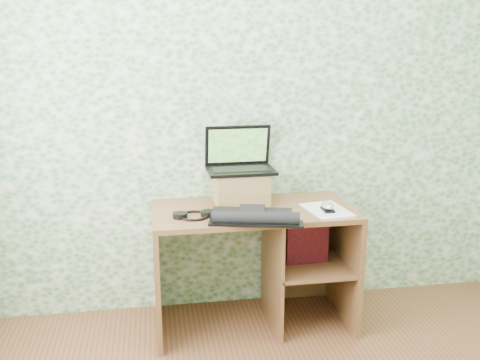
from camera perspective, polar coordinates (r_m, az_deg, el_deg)
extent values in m
plane|color=white|center=(3.38, 0.52, 7.43)|extent=(3.50, 0.00, 3.50)
cube|color=brown|center=(3.20, 1.45, -3.33)|extent=(1.20, 0.60, 0.03)
cube|color=brown|center=(3.29, -8.82, -10.04)|extent=(0.03, 0.60, 0.72)
cube|color=brown|center=(3.49, 11.01, -8.67)|extent=(0.03, 0.60, 0.72)
cube|color=brown|center=(3.36, 3.45, -9.33)|extent=(0.02, 0.56, 0.72)
cube|color=brown|center=(3.41, 7.31, -8.70)|extent=(0.46, 0.56, 0.02)
cube|color=brown|center=(3.67, 6.13, -7.26)|extent=(0.48, 0.02, 0.72)
cube|color=brown|center=(3.30, 0.06, -0.77)|extent=(0.33, 0.28, 0.19)
cube|color=black|center=(3.27, 0.06, 1.03)|extent=(0.42, 0.29, 0.02)
cube|color=black|center=(3.26, 0.09, 1.19)|extent=(0.36, 0.16, 0.00)
cube|color=black|center=(3.35, -0.26, 3.74)|extent=(0.41, 0.08, 0.26)
cube|color=#17531C|center=(3.35, -0.23, 3.68)|extent=(0.37, 0.06, 0.22)
cube|color=black|center=(3.04, 1.27, -3.68)|extent=(0.48, 0.26, 0.04)
cube|color=black|center=(3.03, 1.27, -3.49)|extent=(0.17, 0.17, 0.06)
cylinder|color=black|center=(2.92, 1.70, -4.06)|extent=(0.48, 0.18, 0.07)
cube|color=black|center=(2.93, 1.72, -4.64)|extent=(0.53, 0.22, 0.01)
torus|color=black|center=(3.06, -4.92, -3.81)|extent=(0.18, 0.18, 0.01)
cylinder|color=black|center=(3.05, -6.40, -3.77)|extent=(0.08, 0.08, 0.03)
cylinder|color=black|center=(3.07, -3.45, -3.58)|extent=(0.08, 0.08, 0.03)
cube|color=white|center=(3.18, 9.23, -3.24)|extent=(0.26, 0.34, 0.01)
ellipsoid|color=silver|center=(3.15, 9.33, -2.92)|extent=(0.07, 0.11, 0.04)
cylinder|color=black|center=(3.24, 9.32, -2.67)|extent=(0.04, 0.15, 0.01)
cube|color=maroon|center=(3.34, 7.06, -6.06)|extent=(0.27, 0.10, 0.32)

